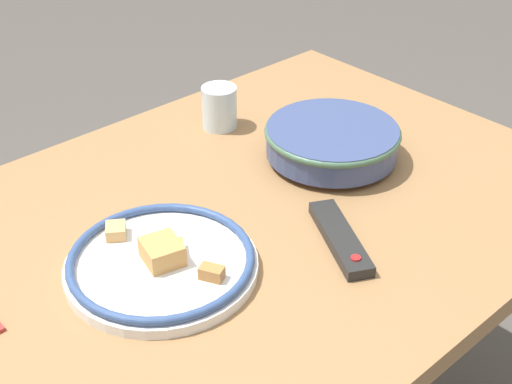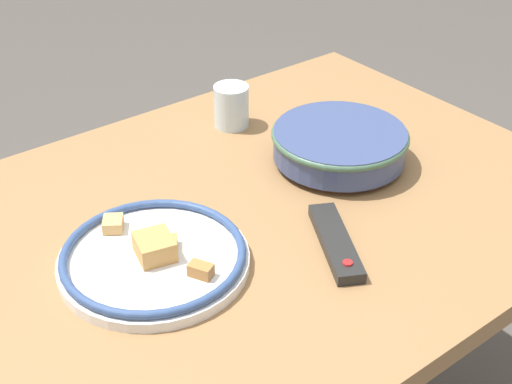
{
  "view_description": "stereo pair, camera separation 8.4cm",
  "coord_description": "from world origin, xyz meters",
  "px_view_note": "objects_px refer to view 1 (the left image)",
  "views": [
    {
      "loc": [
        0.64,
        0.77,
        1.46
      ],
      "look_at": [
        -0.06,
        0.0,
        0.78
      ],
      "focal_mm": 50.0,
      "sensor_mm": 36.0,
      "label": 1
    },
    {
      "loc": [
        0.57,
        0.83,
        1.46
      ],
      "look_at": [
        -0.06,
        0.0,
        0.78
      ],
      "focal_mm": 50.0,
      "sensor_mm": 36.0,
      "label": 2
    }
  ],
  "objects_px": {
    "food_plate": "(161,262)",
    "drinking_glass": "(219,107)",
    "noodle_bowl": "(332,140)",
    "tv_remote": "(340,238)"
  },
  "relations": [
    {
      "from": "food_plate",
      "to": "drinking_glass",
      "type": "distance_m",
      "value": 0.49
    },
    {
      "from": "noodle_bowl",
      "to": "food_plate",
      "type": "relative_size",
      "value": 0.87
    },
    {
      "from": "tv_remote",
      "to": "drinking_glass",
      "type": "bearing_deg",
      "value": -76.47
    },
    {
      "from": "tv_remote",
      "to": "food_plate",
      "type": "bearing_deg",
      "value": -0.4
    },
    {
      "from": "food_plate",
      "to": "tv_remote",
      "type": "bearing_deg",
      "value": 151.63
    },
    {
      "from": "food_plate",
      "to": "tv_remote",
      "type": "height_order",
      "value": "food_plate"
    },
    {
      "from": "food_plate",
      "to": "tv_remote",
      "type": "relative_size",
      "value": 1.56
    },
    {
      "from": "food_plate",
      "to": "drinking_glass",
      "type": "xyz_separation_m",
      "value": [
        -0.38,
        -0.31,
        0.03
      ]
    },
    {
      "from": "noodle_bowl",
      "to": "tv_remote",
      "type": "bearing_deg",
      "value": 45.79
    },
    {
      "from": "food_plate",
      "to": "tv_remote",
      "type": "distance_m",
      "value": 0.3
    }
  ]
}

